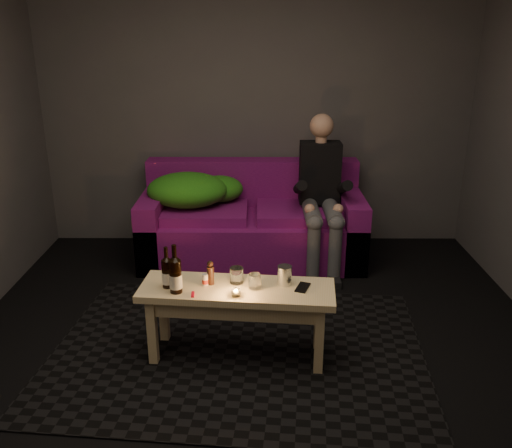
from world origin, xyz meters
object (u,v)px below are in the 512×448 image
(person, at_px, (321,190))
(beer_bottle_a, at_px, (167,272))
(coffee_table, at_px, (237,300))
(steel_cup, at_px, (285,275))
(beer_bottle_b, at_px, (175,275))
(sofa, at_px, (252,224))

(person, xyz_separation_m, beer_bottle_a, (-1.10, -1.48, -0.09))
(person, distance_m, beer_bottle_a, 1.84)
(coffee_table, bearing_deg, person, 65.46)
(person, height_order, steel_cup, person)
(person, relative_size, beer_bottle_a, 4.94)
(coffee_table, height_order, beer_bottle_b, beer_bottle_b)
(person, xyz_separation_m, coffee_table, (-0.67, -1.48, -0.27))
(person, relative_size, beer_bottle_b, 4.27)
(beer_bottle_a, relative_size, beer_bottle_b, 0.86)
(beer_bottle_a, xyz_separation_m, steel_cup, (0.72, 0.04, -0.04))
(beer_bottle_b, relative_size, steel_cup, 2.51)
(sofa, relative_size, coffee_table, 1.59)
(person, distance_m, beer_bottle_b, 1.86)
(beer_bottle_b, bearing_deg, steel_cup, 9.25)
(coffee_table, xyz_separation_m, beer_bottle_a, (-0.43, 0.00, 0.19))
(coffee_table, xyz_separation_m, steel_cup, (0.30, 0.04, 0.15))
(beer_bottle_a, height_order, beer_bottle_b, beer_bottle_b)
(person, bearing_deg, beer_bottle_a, -126.72)
(beer_bottle_b, bearing_deg, beer_bottle_a, 132.21)
(person, bearing_deg, steel_cup, -104.78)
(sofa, xyz_separation_m, steel_cup, (0.22, -1.60, 0.25))
(beer_bottle_b, bearing_deg, coffee_table, 10.44)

